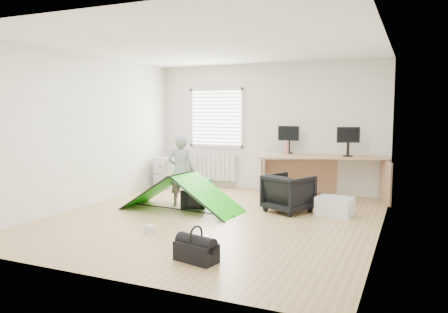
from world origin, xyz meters
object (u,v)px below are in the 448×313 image
at_px(desk, 320,177).
at_px(office_chair, 288,193).
at_px(monitor_right, 348,146).
at_px(storage_crate, 335,206).
at_px(thermos, 287,148).
at_px(duffel_bag, 196,252).
at_px(kite, 182,192).
at_px(laptop_bag, 193,200).
at_px(filing_cabinet, 169,172).
at_px(person, 181,171).
at_px(monitor_left, 289,143).

distance_m(desk, office_chair, 1.44).
relative_size(monitor_right, storage_crate, 0.78).
xyz_separation_m(thermos, duffel_bag, (0.13, -4.23, -0.86)).
distance_m(monitor_right, duffel_bag, 4.52).
bearing_deg(desk, storage_crate, -87.00).
relative_size(kite, laptop_bag, 4.83).
xyz_separation_m(filing_cabinet, monitor_right, (3.84, 0.24, 0.70)).
bearing_deg(laptop_bag, kite, -142.30).
xyz_separation_m(office_chair, person, (-1.91, -0.31, 0.32)).
distance_m(monitor_right, storage_crate, 1.70).
bearing_deg(desk, monitor_left, 145.94).
relative_size(monitor_left, kite, 0.21).
relative_size(filing_cabinet, office_chair, 0.96).
bearing_deg(person, filing_cabinet, -75.04).
bearing_deg(person, office_chair, 166.80).
xyz_separation_m(desk, laptop_bag, (-1.84, -1.86, -0.26)).
bearing_deg(storage_crate, kite, -164.72).
xyz_separation_m(monitor_left, monitor_right, (1.21, -0.15, 0.00)).
bearing_deg(storage_crate, filing_cabinet, 162.51).
relative_size(person, kite, 0.62).
bearing_deg(filing_cabinet, monitor_left, 28.93).
bearing_deg(monitor_right, filing_cabinet, 160.61).
relative_size(filing_cabinet, thermos, 2.49).
bearing_deg(monitor_left, person, -132.16).
bearing_deg(desk, laptop_bag, -152.09).
bearing_deg(filing_cabinet, thermos, 24.38).
distance_m(desk, monitor_left, 0.96).
bearing_deg(storage_crate, duffel_bag, -110.65).
xyz_separation_m(office_chair, kite, (-1.70, -0.65, -0.00)).
relative_size(monitor_right, person, 0.34).
height_order(monitor_left, thermos, monitor_left).
bearing_deg(office_chair, laptop_bag, 40.74).
distance_m(thermos, kite, 2.51).
distance_m(monitor_right, office_chair, 1.81).
height_order(monitor_left, kite, monitor_left).
bearing_deg(desk, kite, -150.78).
distance_m(office_chair, storage_crate, 0.79).
relative_size(monitor_right, duffel_bag, 0.88).
xyz_separation_m(monitor_left, thermos, (0.02, -0.21, -0.07)).
distance_m(storage_crate, duffel_bag, 3.04).
xyz_separation_m(desk, kite, (-1.95, -2.07, -0.10)).
distance_m(monitor_left, duffel_bag, 4.54).
height_order(monitor_left, storage_crate, monitor_left).
relative_size(monitor_left, storage_crate, 0.78).
height_order(monitor_left, person, person).
xyz_separation_m(monitor_left, person, (-1.46, -1.93, -0.40)).
distance_m(filing_cabinet, person, 1.96).
bearing_deg(monitor_left, filing_cabinet, -176.71).
distance_m(desk, filing_cabinet, 3.34).
height_order(thermos, kite, thermos).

